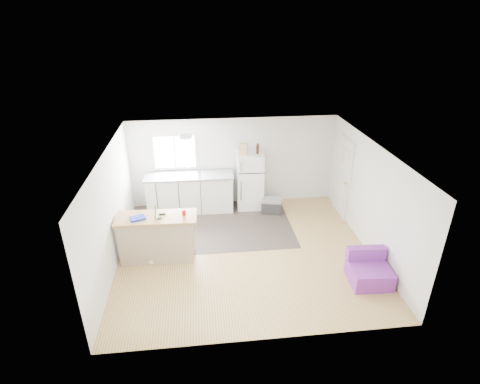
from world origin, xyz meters
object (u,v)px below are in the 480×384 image
at_px(kitchen_cabinets, 190,192).
at_px(red_cup, 184,212).
at_px(refrigerator, 250,180).
at_px(peninsula, 157,237).
at_px(cooler, 271,205).
at_px(blue_tray, 138,218).
at_px(cardboard_box, 243,149).
at_px(bottle_left, 258,149).
at_px(mop, 152,254).
at_px(bottle_right, 258,148).
at_px(purple_seat, 369,271).
at_px(cleaner_jug, 182,255).

distance_m(kitchen_cabinets, red_cup, 2.21).
xyz_separation_m(kitchen_cabinets, refrigerator, (1.61, 0.02, 0.25)).
relative_size(peninsula, cooler, 2.86).
bearing_deg(blue_tray, kitchen_cabinets, 65.01).
bearing_deg(cardboard_box, cooler, -24.31).
height_order(peninsula, bottle_left, bottle_left).
bearing_deg(mop, peninsula, 27.90).
xyz_separation_m(kitchen_cabinets, bottle_right, (1.80, 0.01, 1.16)).
height_order(refrigerator, cooler, refrigerator).
bearing_deg(cardboard_box, refrigerator, 24.80).
xyz_separation_m(blue_tray, bottle_right, (2.83, 2.20, 0.64)).
distance_m(kitchen_cabinets, purple_seat, 4.90).
bearing_deg(refrigerator, bottle_left, -22.18).
bearing_deg(blue_tray, cooler, 29.76).
distance_m(purple_seat, cleaner_jug, 3.87).
distance_m(kitchen_cabinets, cardboard_box, 1.85).
bearing_deg(mop, cooler, 3.98).
height_order(kitchen_cabinets, red_cup, kitchen_cabinets).
bearing_deg(kitchen_cabinets, cleaner_jug, -93.90).
bearing_deg(red_cup, cleaner_jug, -125.00).
relative_size(cleaner_jug, cardboard_box, 0.99).
height_order(cleaner_jug, bottle_left, bottle_left).
height_order(refrigerator, cleaner_jug, refrigerator).
xyz_separation_m(peninsula, bottle_right, (2.49, 2.15, 1.16)).
xyz_separation_m(cleaner_jug, bottle_right, (1.99, 2.30, 1.55)).
bearing_deg(cooler, kitchen_cabinets, -177.84).
distance_m(blue_tray, bottle_left, 3.58).
relative_size(peninsula, bottle_left, 6.76).
height_order(peninsula, purple_seat, peninsula).
bearing_deg(refrigerator, bottle_right, 0.13).
bearing_deg(mop, bottle_right, 12.42).
bearing_deg(red_cup, cardboard_box, 54.07).
relative_size(kitchen_cabinets, blue_tray, 7.72).
height_order(purple_seat, blue_tray, blue_tray).
distance_m(mop, cardboard_box, 3.49).
bearing_deg(mop, blue_tray, 120.71).
xyz_separation_m(peninsula, red_cup, (0.60, 0.00, 0.57)).
bearing_deg(bottle_right, bottle_left, -105.14).
distance_m(cardboard_box, bottle_right, 0.40).
height_order(peninsula, refrigerator, refrigerator).
height_order(blue_tray, bottle_left, bottle_left).
height_order(refrigerator, bottle_left, bottle_left).
bearing_deg(peninsula, blue_tray, -169.54).
relative_size(purple_seat, cardboard_box, 2.70).
relative_size(refrigerator, blue_tray, 5.19).
bearing_deg(purple_seat, peninsula, 166.62).
bearing_deg(cooler, purple_seat, -52.40).
bearing_deg(peninsula, cooler, 33.54).
distance_m(mop, red_cup, 1.13).
xyz_separation_m(refrigerator, bottle_right, (0.20, -0.01, 0.90)).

